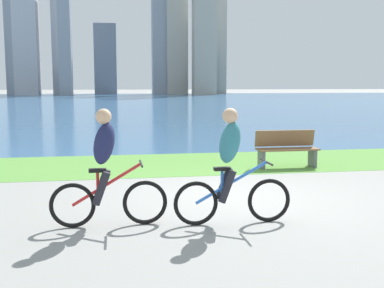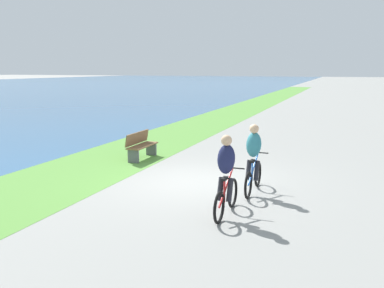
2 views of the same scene
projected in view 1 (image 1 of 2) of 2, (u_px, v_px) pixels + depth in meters
The scene contains 7 objects.
ground_plane at pixel (231, 198), 8.47m from camera, with size 300.00×300.00×0.00m, color gray.
grass_strip_bayside at pixel (195, 163), 12.13m from camera, with size 120.00×3.41×0.01m, color #59933D.
bay_water_surface at pixel (131, 101), 54.16m from camera, with size 300.00×82.51×0.00m, color #386693.
cyclist_lead at pixel (231, 167), 6.80m from camera, with size 1.74×0.52×1.69m.
cyclist_trailing at pixel (106, 169), 6.69m from camera, with size 1.67×0.52×1.68m.
bench_near_path at pixel (286, 149), 11.51m from camera, with size 1.50×0.47×0.90m.
city_skyline_far_shore at pixel (120, 34), 85.41m from camera, with size 40.64×11.61×27.52m.
Camera 1 is at (-2.06, -8.05, 2.03)m, focal length 44.32 mm.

